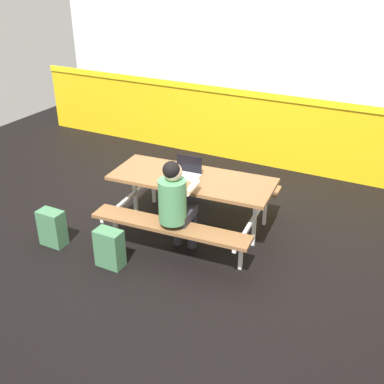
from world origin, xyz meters
name	(u,v)px	position (x,y,z in m)	size (l,w,h in m)	color
ground_plane	(175,227)	(0.00, 0.00, -0.01)	(10.00, 10.00, 0.02)	black
accent_backdrop	(250,86)	(0.00, 2.41, 1.25)	(8.00, 0.14, 2.60)	yellow
picnic_table_main	(192,190)	(0.24, 0.00, 0.58)	(1.98, 1.70, 0.74)	brown
student_nearer	(176,201)	(0.33, -0.55, 0.71)	(0.38, 0.53, 1.21)	#2D2D38
laptop_silver	(187,172)	(0.16, 0.03, 0.79)	(0.34, 0.25, 0.22)	silver
backpack_dark	(110,248)	(-0.24, -1.03, 0.22)	(0.30, 0.22, 0.44)	#3F724C
tote_bag_bright	(192,176)	(-0.33, 1.08, 0.19)	(0.34, 0.21, 0.43)	#1E47B2
satchel_spare	(53,228)	(-1.09, -0.99, 0.22)	(0.30, 0.22, 0.44)	#3F724C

